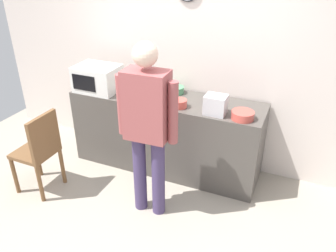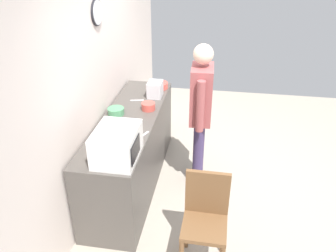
{
  "view_description": "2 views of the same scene",
  "coord_description": "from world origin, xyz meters",
  "views": [
    {
      "loc": [
        1.29,
        -2.03,
        2.45
      ],
      "look_at": [
        0.05,
        0.84,
        0.78
      ],
      "focal_mm": 36.34,
      "sensor_mm": 36.0,
      "label": 1
    },
    {
      "loc": [
        -3.58,
        0.2,
        2.76
      ],
      "look_at": [
        0.08,
        0.81,
        0.72
      ],
      "focal_mm": 37.26,
      "sensor_mm": 36.0,
      "label": 2
    }
  ],
  "objects": [
    {
      "name": "kitchen_counter",
      "position": [
        -0.14,
        1.22,
        0.46
      ],
      "size": [
        2.23,
        0.62,
        0.92
      ],
      "primitive_type": "cube",
      "color": "#4C4742",
      "rests_on": "ground_plane"
    },
    {
      "name": "salad_bowl",
      "position": [
        0.77,
        1.04,
        0.96
      ],
      "size": [
        0.23,
        0.23,
        0.08
      ],
      "primitive_type": "cylinder",
      "color": "#C64C42",
      "rests_on": "kitchen_counter"
    },
    {
      "name": "spoon_utensil",
      "position": [
        -0.52,
        0.97,
        0.92
      ],
      "size": [
        0.16,
        0.08,
        0.01
      ],
      "primitive_type": "cube",
      "rotation": [
        0.0,
        0.0,
        2.74
      ],
      "color": "silver",
      "rests_on": "kitchen_counter"
    },
    {
      "name": "ground_plane",
      "position": [
        0.0,
        0.0,
        0.0
      ],
      "size": [
        6.0,
        6.0,
        0.0
      ],
      "primitive_type": "plane",
      "color": "#9E9384"
    },
    {
      "name": "person_standing",
      "position": [
        0.03,
        0.42,
        1.03
      ],
      "size": [
        0.59,
        0.26,
        1.76
      ],
      "color": "#42355D",
      "rests_on": "ground_plane"
    },
    {
      "name": "back_wall",
      "position": [
        -0.0,
        1.6,
        1.3
      ],
      "size": [
        5.4,
        0.13,
        2.6
      ],
      "color": "silver",
      "rests_on": "ground_plane"
    },
    {
      "name": "fork_utensil",
      "position": [
        0.32,
        1.24,
        0.92
      ],
      "size": [
        0.06,
        0.17,
        0.01
      ],
      "primitive_type": "cube",
      "rotation": [
        0.0,
        0.0,
        1.79
      ],
      "color": "silver",
      "rests_on": "kitchen_counter"
    },
    {
      "name": "sandwich_plate",
      "position": [
        -0.51,
        1.23,
        0.94
      ],
      "size": [
        0.27,
        0.27,
        0.07
      ],
      "color": "white",
      "rests_on": "kitchen_counter"
    },
    {
      "name": "mixing_bowl",
      "position": [
        -0.09,
        1.39,
        0.96
      ],
      "size": [
        0.19,
        0.19,
        0.08
      ],
      "primitive_type": "cylinder",
      "color": "#4C8E60",
      "rests_on": "kitchen_counter"
    },
    {
      "name": "cereal_bowl",
      "position": [
        0.09,
        1.05,
        0.96
      ],
      "size": [
        0.16,
        0.16,
        0.09
      ],
      "primitive_type": "cylinder",
      "color": "#C64C42",
      "rests_on": "kitchen_counter"
    },
    {
      "name": "wooden_chair",
      "position": [
        -1.19,
        0.25,
        0.52
      ],
      "size": [
        0.4,
        0.4,
        0.94
      ],
      "color": "brown",
      "rests_on": "ground_plane"
    },
    {
      "name": "microwave",
      "position": [
        -0.97,
        1.11,
        1.07
      ],
      "size": [
        0.5,
        0.39,
        0.3
      ],
      "color": "silver",
      "rests_on": "kitchen_counter"
    },
    {
      "name": "toaster",
      "position": [
        0.49,
        1.04,
        1.02
      ],
      "size": [
        0.22,
        0.18,
        0.2
      ],
      "primitive_type": "cube",
      "color": "silver",
      "rests_on": "kitchen_counter"
    }
  ]
}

